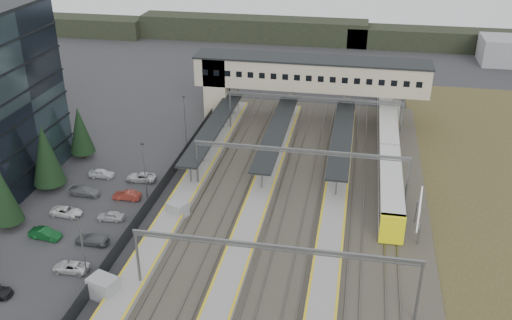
% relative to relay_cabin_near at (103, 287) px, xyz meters
% --- Properties ---
extents(ground, '(220.00, 220.00, 0.00)m').
position_rel_relay_cabin_near_xyz_m(ground, '(5.13, 10.12, -1.17)').
color(ground, '#2B2B2D').
rests_on(ground, ground).
extents(car_park, '(10.44, 44.55, 1.29)m').
position_rel_relay_cabin_near_xyz_m(car_park, '(-8.43, 4.04, -0.57)').
color(car_park, '#97979C').
rests_on(car_park, ground).
extents(lampposts, '(0.50, 53.25, 8.07)m').
position_rel_relay_cabin_near_xyz_m(lampposts, '(-2.87, 11.37, 3.17)').
color(lampposts, slate).
rests_on(lampposts, ground).
extents(fence, '(0.08, 90.00, 2.00)m').
position_rel_relay_cabin_near_xyz_m(fence, '(-1.37, 15.12, -0.17)').
color(fence, '#26282B').
rests_on(fence, ground).
extents(relay_cabin_near, '(3.31, 2.84, 2.34)m').
position_rel_relay_cabin_near_xyz_m(relay_cabin_near, '(0.00, 0.00, 0.00)').
color(relay_cabin_near, gray).
rests_on(relay_cabin_near, ground).
extents(relay_cabin_far, '(2.89, 2.70, 2.11)m').
position_rel_relay_cabin_near_xyz_m(relay_cabin_far, '(2.74, 16.20, -0.12)').
color(relay_cabin_far, gray).
rests_on(relay_cabin_far, ground).
extents(rail_corridor, '(34.00, 90.00, 0.92)m').
position_rel_relay_cabin_near_xyz_m(rail_corridor, '(14.47, 15.12, -0.88)').
color(rail_corridor, '#3D3A30').
rests_on(rail_corridor, ground).
extents(canopies, '(23.10, 30.00, 3.28)m').
position_rel_relay_cabin_near_xyz_m(canopies, '(12.13, 37.12, 2.75)').
color(canopies, black).
rests_on(canopies, ground).
extents(footbridge, '(40.40, 6.40, 11.20)m').
position_rel_relay_cabin_near_xyz_m(footbridge, '(12.83, 52.12, 6.76)').
color(footbridge, '#C1B398').
rests_on(footbridge, ground).
extents(gantries, '(28.40, 62.28, 7.17)m').
position_rel_relay_cabin_near_xyz_m(gantries, '(17.13, 13.12, 4.83)').
color(gantries, slate).
rests_on(gantries, ground).
extents(train, '(2.90, 60.68, 3.66)m').
position_rel_relay_cabin_near_xyz_m(train, '(29.13, 44.77, 0.91)').
color(train, silver).
rests_on(train, ground).
extents(billboard, '(0.86, 5.92, 5.04)m').
position_rel_relay_cabin_near_xyz_m(billboard, '(32.24, 17.83, 2.22)').
color(billboard, slate).
rests_on(billboard, ground).
extents(treeline_far, '(170.00, 19.00, 7.00)m').
position_rel_relay_cabin_near_xyz_m(treeline_far, '(28.94, 102.40, 1.78)').
color(treeline_far, black).
rests_on(treeline_far, ground).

